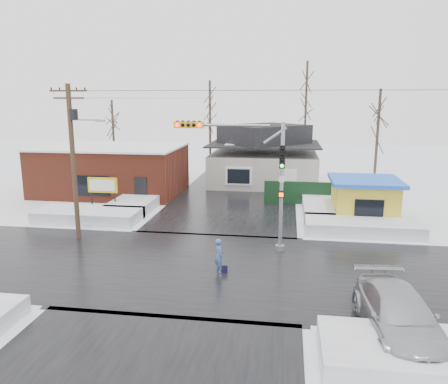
# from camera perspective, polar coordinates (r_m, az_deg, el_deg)

# --- Properties ---
(ground) EXTENTS (120.00, 120.00, 0.00)m
(ground) POSITION_cam_1_polar(r_m,az_deg,el_deg) (22.03, -3.51, -9.71)
(ground) COLOR white
(ground) RESTS_ON ground
(road_ns) EXTENTS (10.00, 120.00, 0.02)m
(road_ns) POSITION_cam_1_polar(r_m,az_deg,el_deg) (22.02, -3.51, -9.69)
(road_ns) COLOR black
(road_ns) RESTS_ON ground
(road_ew) EXTENTS (120.00, 10.00, 0.02)m
(road_ew) POSITION_cam_1_polar(r_m,az_deg,el_deg) (22.02, -3.51, -9.69)
(road_ew) COLOR black
(road_ew) RESTS_ON ground
(snowbank_nw) EXTENTS (7.00, 3.00, 0.80)m
(snowbank_nw) POSITION_cam_1_polar(r_m,az_deg,el_deg) (31.08, -17.26, -2.92)
(snowbank_nw) COLOR white
(snowbank_nw) RESTS_ON ground
(snowbank_ne) EXTENTS (7.00, 3.00, 0.80)m
(snowbank_ne) POSITION_cam_1_polar(r_m,az_deg,el_deg) (28.48, 17.62, -4.31)
(snowbank_ne) COLOR white
(snowbank_ne) RESTS_ON ground
(snowbank_se) EXTENTS (7.00, 3.00, 0.70)m
(snowbank_se) POSITION_cam_1_polar(r_m,az_deg,el_deg) (15.89, 25.81, -18.78)
(snowbank_se) COLOR white
(snowbank_se) RESTS_ON ground
(snowbank_nside_w) EXTENTS (3.00, 8.00, 0.80)m
(snowbank_nside_w) POSITION_cam_1_polar(r_m,az_deg,el_deg) (34.81, -10.76, -0.99)
(snowbank_nside_w) COLOR white
(snowbank_nside_w) RESTS_ON ground
(snowbank_nside_e) EXTENTS (3.00, 8.00, 0.80)m
(snowbank_nside_e) POSITION_cam_1_polar(r_m,az_deg,el_deg) (33.03, 12.87, -1.79)
(snowbank_nside_e) COLOR white
(snowbank_nside_e) RESTS_ON ground
(traffic_signal) EXTENTS (6.05, 0.68, 7.00)m
(traffic_signal) POSITION_cam_1_polar(r_m,az_deg,el_deg) (23.32, 3.72, 3.11)
(traffic_signal) COLOR gray
(traffic_signal) RESTS_ON ground
(utility_pole) EXTENTS (3.15, 0.44, 9.00)m
(utility_pole) POSITION_cam_1_polar(r_m,az_deg,el_deg) (26.66, -19.03, 4.86)
(utility_pole) COLOR #382619
(utility_pole) RESTS_ON ground
(brick_building) EXTENTS (12.20, 8.20, 4.12)m
(brick_building) POSITION_cam_1_polar(r_m,az_deg,el_deg) (39.57, -14.46, 2.89)
(brick_building) COLOR maroon
(brick_building) RESTS_ON ground
(marquee_sign) EXTENTS (2.20, 0.21, 2.55)m
(marquee_sign) POSITION_cam_1_polar(r_m,az_deg,el_deg) (32.94, -15.57, 0.74)
(marquee_sign) COLOR black
(marquee_sign) RESTS_ON ground
(house) EXTENTS (10.40, 8.40, 5.76)m
(house) POSITION_cam_1_polar(r_m,az_deg,el_deg) (42.41, 5.25, 4.57)
(house) COLOR #B2ADA1
(house) RESTS_ON ground
(kiosk) EXTENTS (4.60, 4.60, 2.88)m
(kiosk) POSITION_cam_1_polar(r_m,az_deg,el_deg) (31.17, 17.81, -0.90)
(kiosk) COLOR gold
(kiosk) RESTS_ON ground
(fence) EXTENTS (8.00, 0.12, 1.80)m
(fence) POSITION_cam_1_polar(r_m,az_deg,el_deg) (34.83, 11.85, -0.18)
(fence) COLOR black
(fence) RESTS_ON ground
(tree_far_left) EXTENTS (3.00, 3.00, 10.00)m
(tree_far_left) POSITION_cam_1_polar(r_m,az_deg,el_deg) (46.73, -1.86, 11.88)
(tree_far_left) COLOR #332821
(tree_far_left) RESTS_ON ground
(tree_far_mid) EXTENTS (3.00, 3.00, 12.00)m
(tree_far_mid) POSITION_cam_1_polar(r_m,az_deg,el_deg) (48.03, 10.74, 13.58)
(tree_far_mid) COLOR #332821
(tree_far_mid) RESTS_ON ground
(tree_far_right) EXTENTS (3.00, 3.00, 9.00)m
(tree_far_right) POSITION_cam_1_polar(r_m,az_deg,el_deg) (40.73, 19.62, 10.02)
(tree_far_right) COLOR #332821
(tree_far_right) RESTS_ON ground
(tree_far_west) EXTENTS (3.00, 3.00, 8.00)m
(tree_far_west) POSITION_cam_1_polar(r_m,az_deg,el_deg) (47.67, -14.37, 9.60)
(tree_far_west) COLOR #332821
(tree_far_west) RESTS_ON ground
(pedestrian) EXTENTS (0.61, 0.71, 1.65)m
(pedestrian) POSITION_cam_1_polar(r_m,az_deg,el_deg) (21.08, -0.65, -8.32)
(pedestrian) COLOR #3D5EAC
(pedestrian) RESTS_ON ground
(car) EXTENTS (2.78, 5.79, 1.63)m
(car) POSITION_cam_1_polar(r_m,az_deg,el_deg) (16.87, 21.85, -14.76)
(car) COLOR #ACAEB4
(car) RESTS_ON ground
(shopping_bag) EXTENTS (0.30, 0.20, 0.35)m
(shopping_bag) POSITION_cam_1_polar(r_m,az_deg,el_deg) (21.19, 0.06, -10.09)
(shopping_bag) COLOR black
(shopping_bag) RESTS_ON ground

